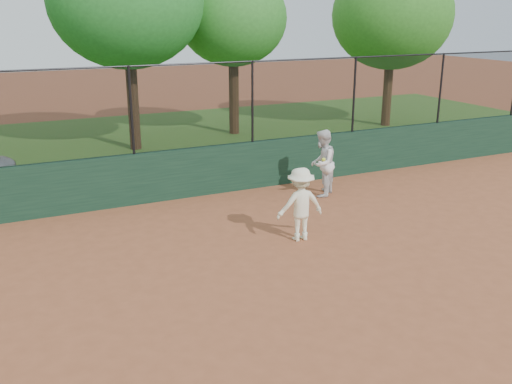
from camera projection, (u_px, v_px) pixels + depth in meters
name	position (u px, v px, depth m)	size (l,w,h in m)	color
ground	(271.00, 316.00, 8.48)	(80.00, 80.00, 0.00)	#A15534
back_wall	(157.00, 177.00, 13.46)	(26.00, 0.20, 1.20)	#1A3B27
grass_strip	(107.00, 149.00, 18.81)	(36.00, 12.00, 0.01)	#2E581B
player_second	(322.00, 163.00, 13.79)	(0.79, 0.62, 1.64)	white
player_main	(300.00, 204.00, 11.12)	(0.99, 0.63, 1.69)	white
fence_assembly	(152.00, 108.00, 12.96)	(26.00, 0.06, 2.00)	black
tree_2	(126.00, 1.00, 17.39)	(4.79, 4.36, 6.71)	#432A18
tree_3	(233.00, 19.00, 19.93)	(3.87, 3.51, 5.77)	#422916
tree_4	(393.00, 15.00, 21.40)	(4.67, 4.25, 6.21)	#4D321B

